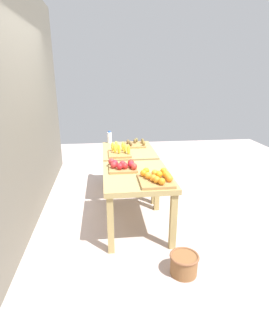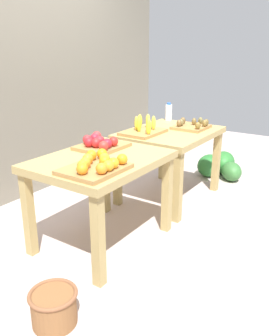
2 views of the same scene
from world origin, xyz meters
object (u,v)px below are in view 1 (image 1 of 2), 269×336
water_bottle (109,137)px  wicker_basket (184,264)px  display_table_left (137,182)px  display_table_right (128,156)px  orange_bin (156,178)px  watermelon_pile (135,166)px  banana_crate (120,152)px  apple_bin (123,166)px  kiwi_bin (135,144)px

water_bottle → wicker_basket: 2.65m
display_table_left → display_table_right: (1.12, 0.00, 0.00)m
wicker_basket → orange_bin: bearing=15.1°
orange_bin → watermelon_pile: bearing=-0.7°
display_table_left → display_table_right: 1.12m
banana_crate → display_table_right: bearing=-30.0°
apple_bin → watermelon_pile: 2.02m
orange_bin → kiwi_bin: 1.59m
display_table_right → apple_bin: apple_bin is taller
display_table_left → display_table_right: bearing=0.0°
water_bottle → wicker_basket: size_ratio=0.72×
banana_crate → wicker_basket: 1.93m
display_table_right → apple_bin: bearing=170.3°
orange_bin → kiwi_bin: size_ratio=1.23×
apple_bin → wicker_basket: apple_bin is taller
display_table_right → watermelon_pile: bearing=-12.5°
orange_bin → wicker_basket: orange_bin is taller
water_bottle → watermelon_pile: water_bottle is taller
display_table_left → orange_bin: size_ratio=2.35×
display_table_left → watermelon_pile: bearing=-5.8°
display_table_left → banana_crate: banana_crate is taller
display_table_left → display_table_right: size_ratio=1.00×
water_bottle → banana_crate: bearing=-170.1°
orange_bin → banana_crate: bearing=16.7°
display_table_right → banana_crate: 0.34m
display_table_right → kiwi_bin: bearing=-33.1°
wicker_basket → apple_bin: bearing=25.4°
banana_crate → watermelon_pile: size_ratio=0.70×
display_table_right → kiwi_bin: 0.29m
display_table_left → banana_crate: (0.85, 0.15, 0.15)m
apple_bin → display_table_left: bearing=-140.0°
apple_bin → kiwi_bin: apple_bin is taller
display_table_right → wicker_basket: (-2.00, -0.35, -0.51)m
banana_crate → orange_bin: bearing=-163.3°
display_table_right → wicker_basket: 2.10m
banana_crate → wicker_basket: banana_crate is taller
display_table_right → apple_bin: size_ratio=2.60×
display_table_left → banana_crate: bearing=10.2°
kiwi_bin → water_bottle: (0.26, 0.42, 0.06)m
kiwi_bin → wicker_basket: 2.32m
display_table_left → banana_crate: size_ratio=2.36×
display_table_left → orange_bin: orange_bin is taller
wicker_basket → display_table_right: bearing=9.9°
apple_bin → display_table_right: bearing=-9.7°
display_table_right → orange_bin: 1.40m
display_table_left → orange_bin: 0.35m
watermelon_pile → wicker_basket: watermelon_pile is taller
watermelon_pile → water_bottle: bearing=134.5°
banana_crate → display_table_left: bearing=-169.8°
display_table_left → water_bottle: water_bottle is taller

